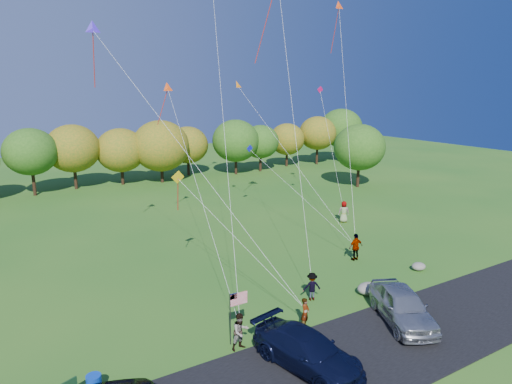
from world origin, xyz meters
TOP-DOWN VIEW (x-y plane):
  - ground at (0.00, 0.00)m, footprint 140.00×140.00m
  - asphalt_lane at (0.00, -4.00)m, footprint 44.00×6.00m
  - treeline at (-1.98, 36.13)m, footprint 76.93×28.35m
  - minivan_navy at (-3.10, -3.53)m, footprint 3.16×5.60m
  - minivan_silver at (3.35, -2.95)m, footprint 4.04×5.52m
  - flyer_a at (-1.13, -0.80)m, footprint 0.68×0.61m
  - flyer_b at (-4.79, -0.80)m, footprint 0.89×0.72m
  - flyer_c at (1.03, 1.43)m, footprint 1.18×0.92m
  - flyer_d at (7.33, 4.63)m, footprint 1.14×0.52m
  - flyer_e at (12.75, 11.90)m, footprint 1.10×0.97m
  - flag_assembly at (-4.73, -0.22)m, footprint 0.94×0.61m
  - boulder_near at (4.26, 0.33)m, footprint 1.34×1.05m
  - boulder_far at (9.63, 1.18)m, footprint 0.96×0.80m
  - kites_aloft at (3.01, 13.84)m, footprint 21.44×11.86m

SIDE VIEW (x-z plane):
  - ground at x=0.00m, z-range 0.00..0.00m
  - asphalt_lane at x=0.00m, z-range 0.00..0.06m
  - boulder_far at x=9.63m, z-range 0.00..0.50m
  - boulder_near at x=4.26m, z-range 0.00..0.67m
  - flyer_a at x=-1.13m, z-range 0.00..1.57m
  - flyer_c at x=1.03m, z-range 0.00..1.61m
  - minivan_navy at x=-3.10m, z-range 0.06..1.59m
  - flyer_b at x=-4.79m, z-range 0.00..1.74m
  - minivan_silver at x=3.35m, z-range 0.06..1.81m
  - flyer_e at x=12.75m, z-range 0.00..1.89m
  - flyer_d at x=7.33m, z-range 0.00..1.91m
  - flag_assembly at x=-4.73m, z-range 0.64..3.17m
  - treeline at x=-1.98m, z-range 0.54..8.85m
  - kites_aloft at x=3.01m, z-range 7.04..27.72m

